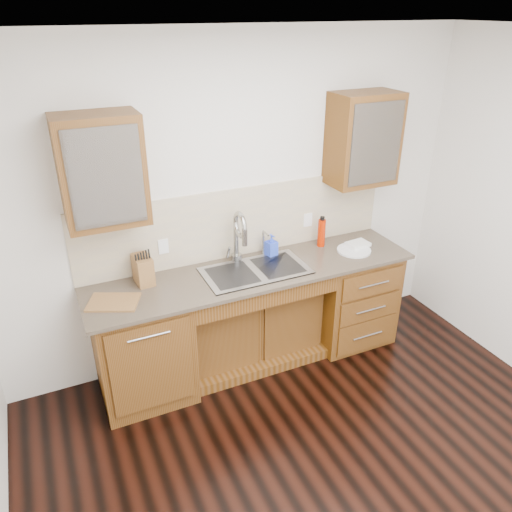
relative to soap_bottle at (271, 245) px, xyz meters
name	(u,v)px	position (x,y,z in m)	size (l,w,h in m)	color
ground	(344,493)	(-0.24, -1.61, -1.06)	(4.00, 3.50, 0.10)	black
ceiling	(400,22)	(-0.24, -1.61, 1.74)	(4.00, 3.50, 0.10)	white
wall_back	(236,204)	(-0.24, 0.19, 0.34)	(4.00, 0.10, 2.70)	silver
base_cabinet_left	(143,347)	(-1.19, -0.17, -0.57)	(0.70, 0.62, 0.88)	#593014
base_cabinet_center	(250,322)	(-0.24, -0.08, -0.66)	(1.20, 0.44, 0.70)	#593014
base_cabinet_right	(348,294)	(0.71, -0.17, -0.57)	(0.70, 0.62, 0.88)	#593014
countertop	(255,272)	(-0.24, -0.18, -0.11)	(2.70, 0.65, 0.03)	#84705B
backsplash	(239,222)	(-0.24, 0.13, 0.20)	(2.70, 0.02, 0.59)	beige
sink	(255,280)	(-0.24, -0.20, -0.18)	(0.84, 0.46, 0.19)	#9E9EA5
faucet	(236,239)	(-0.31, 0.03, 0.10)	(0.04, 0.04, 0.40)	#999993
filter_tap	(263,242)	(-0.06, 0.04, 0.02)	(0.02, 0.02, 0.24)	#999993
upper_cabinet_left	(102,171)	(-1.29, -0.03, 0.82)	(0.55, 0.34, 0.75)	#593014
upper_cabinet_right	(363,139)	(0.81, -0.03, 0.82)	(0.55, 0.34, 0.75)	#593014
outlet_left	(163,246)	(-0.89, 0.12, 0.11)	(0.08, 0.01, 0.12)	white
outlet_right	(308,220)	(0.41, 0.12, 0.11)	(0.08, 0.01, 0.12)	white
soap_bottle	(271,245)	(0.00, 0.00, 0.00)	(0.09, 0.09, 0.19)	blue
water_bottle	(321,233)	(0.48, -0.01, 0.03)	(0.07, 0.07, 0.25)	#B31D00
plate	(354,250)	(0.69, -0.22, -0.09)	(0.29, 0.29, 0.02)	silver
dish_towel	(358,244)	(0.76, -0.17, -0.07)	(0.19, 0.14, 0.03)	white
knife_block	(143,270)	(-1.09, -0.01, 0.01)	(0.12, 0.20, 0.22)	brown
cutting_board	(114,302)	(-1.36, -0.21, -0.09)	(0.35, 0.24, 0.02)	brown
cup_left_a	(83,181)	(-1.41, -0.03, 0.77)	(0.12, 0.12, 0.10)	silver
cup_left_b	(110,177)	(-1.24, -0.03, 0.77)	(0.11, 0.11, 0.10)	silver
cup_right_a	(347,147)	(0.66, -0.03, 0.77)	(0.14, 0.14, 0.11)	white
cup_right_b	(370,144)	(0.89, -0.03, 0.77)	(0.11, 0.11, 0.10)	white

